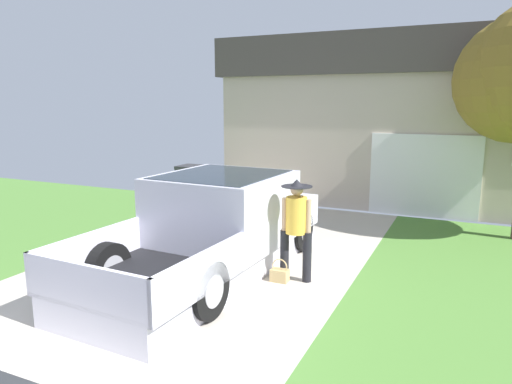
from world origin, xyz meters
TOP-DOWN VIEW (x-y plane):
  - pickup_truck at (0.31, 3.82)m, footprint 2.24×5.29m
  - person_with_hat at (1.72, 3.79)m, footprint 0.52×0.49m
  - handbag at (1.51, 3.63)m, footprint 0.28×0.18m
  - house_with_garage at (2.48, 12.28)m, footprint 10.36×6.40m
  - wheeled_trash_bin at (-3.12, 8.27)m, footprint 0.60×0.72m

SIDE VIEW (x-z plane):
  - handbag at x=1.51m, z-range -0.07..0.31m
  - wheeled_trash_bin at x=-3.12m, z-range 0.04..1.11m
  - pickup_truck at x=0.31m, z-range -0.07..1.56m
  - person_with_hat at x=1.72m, z-range 0.13..1.79m
  - house_with_garage at x=2.48m, z-range 0.03..4.66m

